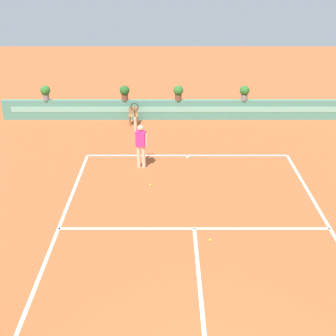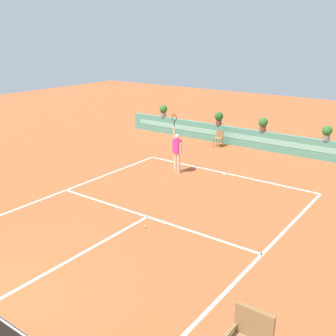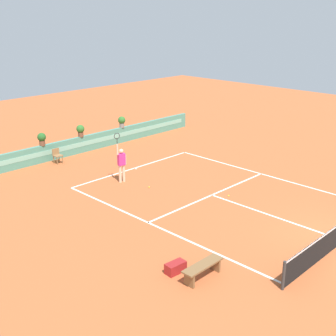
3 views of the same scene
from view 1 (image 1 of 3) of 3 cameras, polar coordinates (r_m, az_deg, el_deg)
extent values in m
plane|color=#B2562D|center=(13.58, 3.17, -8.49)|extent=(60.00, 60.00, 0.00)
cube|color=white|center=(18.75, 2.19, 1.59)|extent=(8.22, 0.10, 0.01)
cube|color=white|center=(13.91, 3.08, -7.56)|extent=(8.22, 0.10, 0.01)
cube|color=white|center=(11.36, 3.97, -16.36)|extent=(0.10, 6.40, 0.01)
cube|color=white|center=(13.91, -14.17, -8.41)|extent=(0.10, 11.89, 0.01)
cube|color=white|center=(14.37, 19.94, -8.07)|extent=(0.10, 11.89, 0.01)
cube|color=white|center=(18.66, 2.20, 1.47)|extent=(0.10, 0.20, 0.01)
cube|color=#4C8E7A|center=(22.78, 1.76, 7.30)|extent=(18.00, 0.20, 1.00)
cube|color=#7ABCA8|center=(22.66, 1.77, 7.34)|extent=(17.10, 0.01, 0.28)
cylinder|color=olive|center=(22.01, -5.09, 5.80)|extent=(0.05, 0.05, 0.45)
cylinder|color=olive|center=(21.98, -4.17, 5.81)|extent=(0.05, 0.05, 0.45)
cylinder|color=olive|center=(22.34, -5.02, 6.10)|extent=(0.05, 0.05, 0.45)
cylinder|color=olive|center=(22.31, -4.12, 6.11)|extent=(0.05, 0.05, 0.45)
cube|color=olive|center=(22.08, -4.62, 6.56)|extent=(0.44, 0.44, 0.04)
cube|color=olive|center=(22.20, -4.60, 7.21)|extent=(0.44, 0.04, 0.36)
cylinder|color=beige|center=(17.51, -3.30, 1.38)|extent=(0.14, 0.14, 0.90)
cylinder|color=beige|center=(17.57, -3.93, 1.44)|extent=(0.14, 0.14, 0.90)
cube|color=#E52D84|center=(17.25, -3.68, 3.69)|extent=(0.40, 0.30, 0.60)
sphere|color=beige|center=(17.10, -3.72, 5.03)|extent=(0.22, 0.22, 0.22)
cylinder|color=beige|center=(17.11, -4.38, 5.45)|extent=(0.09, 0.09, 0.55)
cylinder|color=black|center=(16.97, -4.43, 6.79)|extent=(0.04, 0.04, 0.24)
torus|color=#262626|center=(16.89, -4.45, 7.62)|extent=(0.31, 0.10, 0.31)
cylinder|color=beige|center=(17.21, -2.98, 3.47)|extent=(0.09, 0.09, 0.50)
sphere|color=#CCE033|center=(13.37, 5.07, -8.96)|extent=(0.07, 0.07, 0.07)
sphere|color=#CCE033|center=(16.30, -2.45, -2.15)|extent=(0.07, 0.07, 0.07)
cylinder|color=gray|center=(22.88, 9.25, 8.75)|extent=(0.32, 0.32, 0.28)
sphere|color=#2D6B28|center=(22.79, 9.31, 9.58)|extent=(0.48, 0.48, 0.48)
cylinder|color=brown|center=(22.67, -5.68, 8.80)|extent=(0.32, 0.32, 0.28)
sphere|color=#235B23|center=(22.58, -5.72, 9.63)|extent=(0.48, 0.48, 0.48)
cylinder|color=brown|center=(22.58, 1.03, 8.85)|extent=(0.32, 0.32, 0.28)
sphere|color=#2D6B28|center=(22.48, 1.04, 9.69)|extent=(0.48, 0.48, 0.48)
cylinder|color=gray|center=(23.35, -15.28, 8.52)|extent=(0.32, 0.32, 0.28)
sphere|color=#2D6B28|center=(23.26, -15.37, 9.33)|extent=(0.48, 0.48, 0.48)
camera|label=2|loc=(9.00, 72.26, -3.79)|focal=42.79mm
camera|label=3|loc=(14.70, -93.44, 1.06)|focal=48.33mm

